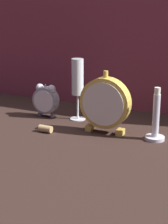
# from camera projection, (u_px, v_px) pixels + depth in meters

# --- Properties ---
(ground_plane) EXTENTS (4.00, 4.00, 0.00)m
(ground_plane) POSITION_uv_depth(u_px,v_px,m) (73.00, 134.00, 1.14)
(ground_plane) COLOR black
(fabric_backdrop_drape) EXTENTS (1.48, 0.01, 0.61)m
(fabric_backdrop_drape) POSITION_uv_depth(u_px,v_px,m) (114.00, 25.00, 1.34)
(fabric_backdrop_drape) COLOR brown
(fabric_backdrop_drape) RESTS_ON ground_plane
(alarm_clock_twin_bell) EXTENTS (0.09, 0.03, 0.11)m
(alarm_clock_twin_bell) POSITION_uv_depth(u_px,v_px,m) (46.00, 99.00, 1.29)
(alarm_clock_twin_bell) COLOR gray
(alarm_clock_twin_bell) RESTS_ON ground_plane
(mantel_clock_silver) EXTENTS (0.16, 0.04, 0.19)m
(mantel_clock_silver) POSITION_uv_depth(u_px,v_px,m) (105.00, 103.00, 1.13)
(mantel_clock_silver) COLOR gold
(mantel_clock_silver) RESTS_ON ground_plane
(champagne_flute) EXTENTS (0.05, 0.05, 0.21)m
(champagne_flute) POSITION_uv_depth(u_px,v_px,m) (78.00, 82.00, 1.24)
(champagne_flute) COLOR silver
(champagne_flute) RESTS_ON ground_plane
(brass_candlestick) EXTENTS (0.06, 0.06, 0.16)m
(brass_candlestick) POSITION_uv_depth(u_px,v_px,m) (156.00, 122.00, 1.08)
(brass_candlestick) COLOR silver
(brass_candlestick) RESTS_ON ground_plane
(wine_cork) EXTENTS (0.04, 0.02, 0.02)m
(wine_cork) POSITION_uv_depth(u_px,v_px,m) (45.00, 129.00, 1.15)
(wine_cork) COLOR tan
(wine_cork) RESTS_ON ground_plane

